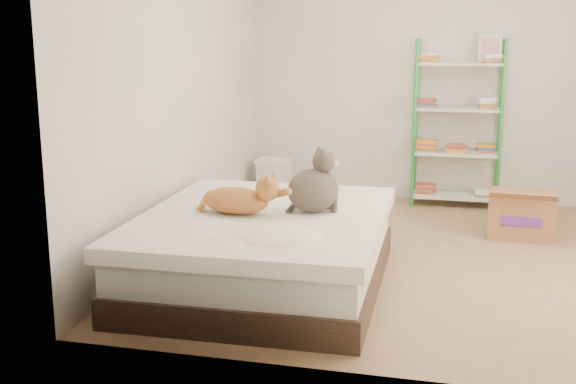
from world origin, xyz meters
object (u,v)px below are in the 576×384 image
(shelf_unit, at_px, (458,127))
(cardboard_box, at_px, (522,214))
(orange_cat, at_px, (235,197))
(grey_cat, at_px, (313,181))
(white_bin, at_px, (274,178))
(bed, at_px, (264,249))

(shelf_unit, relative_size, cardboard_box, 2.97)
(orange_cat, relative_size, grey_cat, 1.30)
(cardboard_box, relative_size, white_bin, 1.38)
(bed, distance_m, grey_cat, 0.60)
(white_bin, bearing_deg, orange_cat, -80.76)
(bed, distance_m, white_bin, 2.76)
(orange_cat, height_order, grey_cat, grey_cat)
(bed, xyz_separation_m, cardboard_box, (1.86, 1.75, -0.07))
(orange_cat, bearing_deg, cardboard_box, 49.73)
(bed, bearing_deg, white_bin, 102.22)
(bed, relative_size, grey_cat, 4.72)
(orange_cat, xyz_separation_m, shelf_unit, (1.46, 2.83, 0.17))
(shelf_unit, bearing_deg, white_bin, -177.04)
(bed, bearing_deg, cardboard_box, 42.11)
(bed, relative_size, orange_cat, 3.62)
(orange_cat, relative_size, shelf_unit, 0.33)
(orange_cat, xyz_separation_m, grey_cat, (0.52, 0.17, 0.11))
(bed, xyz_separation_m, shelf_unit, (1.27, 2.78, 0.55))
(white_bin, bearing_deg, cardboard_box, -20.51)
(white_bin, bearing_deg, shelf_unit, 2.96)
(bed, relative_size, white_bin, 4.96)
(bed, xyz_separation_m, orange_cat, (-0.19, -0.05, 0.38))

